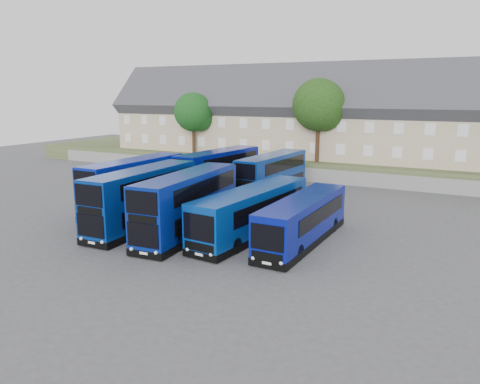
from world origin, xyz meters
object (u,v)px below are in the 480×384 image
at_px(dd_front_left, 134,186).
at_px(tree_mid, 320,107).
at_px(tree_west, 195,114).
at_px(dd_front_mid, 143,199).
at_px(coach_east_a, 252,213).

xyz_separation_m(dd_front_left, tree_mid, (9.03, 20.62, 6.00)).
bearing_deg(tree_west, dd_front_mid, -65.50).
bearing_deg(dd_front_mid, tree_west, 112.61).
height_order(dd_front_left, tree_mid, tree_mid).
xyz_separation_m(tree_west, tree_mid, (16.00, 0.50, 1.02)).
distance_m(dd_front_mid, coach_east_a, 8.07).
bearing_deg(coach_east_a, tree_west, 135.55).
distance_m(dd_front_mid, tree_west, 26.68).
distance_m(tree_west, tree_mid, 16.04).
distance_m(dd_front_mid, tree_mid, 25.60).
xyz_separation_m(dd_front_mid, tree_mid, (5.13, 24.36, 5.99)).
distance_m(coach_east_a, tree_west, 29.41).
height_order(dd_front_left, coach_east_a, dd_front_left).
bearing_deg(coach_east_a, dd_front_left, 176.04).
relative_size(dd_front_left, tree_west, 1.39).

